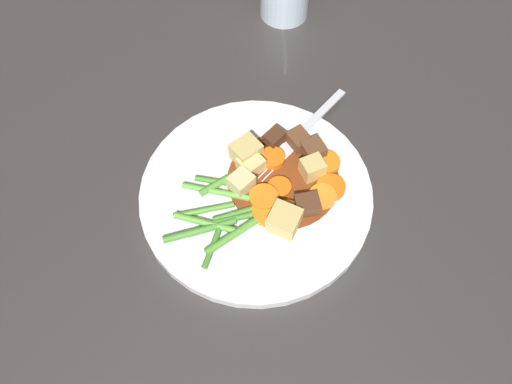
% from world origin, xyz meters
% --- Properties ---
extents(ground_plane, '(3.00, 3.00, 0.00)m').
position_xyz_m(ground_plane, '(0.00, 0.00, 0.00)').
color(ground_plane, '#383330').
extents(dinner_plate, '(0.28, 0.28, 0.01)m').
position_xyz_m(dinner_plate, '(0.00, 0.00, 0.01)').
color(dinner_plate, white).
rests_on(dinner_plate, ground_plane).
extents(stew_sauce, '(0.13, 0.13, 0.00)m').
position_xyz_m(stew_sauce, '(0.04, -0.01, 0.01)').
color(stew_sauce, brown).
rests_on(stew_sauce, dinner_plate).
extents(carrot_slice_0, '(0.05, 0.05, 0.01)m').
position_xyz_m(carrot_slice_0, '(0.07, -0.05, 0.02)').
color(carrot_slice_0, orange).
rests_on(carrot_slice_0, dinner_plate).
extents(carrot_slice_1, '(0.04, 0.04, 0.01)m').
position_xyz_m(carrot_slice_1, '(0.00, -0.02, 0.02)').
color(carrot_slice_1, orange).
rests_on(carrot_slice_1, dinner_plate).
extents(carrot_slice_2, '(0.05, 0.05, 0.01)m').
position_xyz_m(carrot_slice_2, '(-0.01, -0.03, 0.02)').
color(carrot_slice_2, orange).
rests_on(carrot_slice_2, dinner_plate).
extents(carrot_slice_3, '(0.04, 0.04, 0.01)m').
position_xyz_m(carrot_slice_3, '(0.06, -0.05, 0.02)').
color(carrot_slice_3, orange).
rests_on(carrot_slice_3, dinner_plate).
extents(carrot_slice_4, '(0.04, 0.04, 0.01)m').
position_xyz_m(carrot_slice_4, '(0.02, -0.01, 0.02)').
color(carrot_slice_4, orange).
rests_on(carrot_slice_4, dinner_plate).
extents(carrot_slice_5, '(0.03, 0.03, 0.01)m').
position_xyz_m(carrot_slice_5, '(0.01, -0.05, 0.02)').
color(carrot_slice_5, orange).
rests_on(carrot_slice_5, dinner_plate).
extents(carrot_slice_6, '(0.03, 0.03, 0.01)m').
position_xyz_m(carrot_slice_6, '(0.04, 0.02, 0.02)').
color(carrot_slice_6, orange).
rests_on(carrot_slice_6, dinner_plate).
extents(carrot_slice_7, '(0.05, 0.05, 0.01)m').
position_xyz_m(carrot_slice_7, '(0.09, -0.02, 0.02)').
color(carrot_slice_7, orange).
rests_on(carrot_slice_7, dinner_plate).
extents(potato_chunk_0, '(0.03, 0.03, 0.03)m').
position_xyz_m(potato_chunk_0, '(0.07, -0.02, 0.03)').
color(potato_chunk_0, '#DBBC6B').
rests_on(potato_chunk_0, dinner_plate).
extents(potato_chunk_1, '(0.03, 0.03, 0.03)m').
position_xyz_m(potato_chunk_1, '(0.02, 0.05, 0.03)').
color(potato_chunk_1, '#DBBC6B').
rests_on(potato_chunk_1, dinner_plate).
extents(potato_chunk_2, '(0.04, 0.04, 0.02)m').
position_xyz_m(potato_chunk_2, '(-0.00, -0.05, 0.03)').
color(potato_chunk_2, '#DBBC6B').
rests_on(potato_chunk_2, dinner_plate).
extents(potato_chunk_3, '(0.03, 0.03, 0.02)m').
position_xyz_m(potato_chunk_3, '(0.01, 0.03, 0.02)').
color(potato_chunk_3, '#E5CC7A').
rests_on(potato_chunk_3, dinner_plate).
extents(potato_chunk_4, '(0.03, 0.03, 0.02)m').
position_xyz_m(potato_chunk_4, '(-0.01, 0.02, 0.02)').
color(potato_chunk_4, '#EAD68C').
rests_on(potato_chunk_4, dinner_plate).
extents(meat_chunk_0, '(0.03, 0.03, 0.02)m').
position_xyz_m(meat_chunk_0, '(0.09, -0.00, 0.02)').
color(meat_chunk_0, brown).
rests_on(meat_chunk_0, dinner_plate).
extents(meat_chunk_1, '(0.02, 0.03, 0.02)m').
position_xyz_m(meat_chunk_1, '(0.08, 0.02, 0.02)').
color(meat_chunk_1, brown).
rests_on(meat_chunk_1, dinner_plate).
extents(meat_chunk_2, '(0.04, 0.03, 0.02)m').
position_xyz_m(meat_chunk_2, '(0.03, -0.05, 0.02)').
color(meat_chunk_2, '#56331E').
rests_on(meat_chunk_2, dinner_plate).
extents(meat_chunk_3, '(0.03, 0.02, 0.02)m').
position_xyz_m(meat_chunk_3, '(0.06, 0.04, 0.02)').
color(meat_chunk_3, '#4C2B19').
rests_on(meat_chunk_3, dinner_plate).
extents(green_bean_0, '(0.06, 0.03, 0.01)m').
position_xyz_m(green_bean_0, '(-0.10, -0.00, 0.02)').
color(green_bean_0, '#4C8E33').
rests_on(green_bean_0, dinner_plate).
extents(green_bean_1, '(0.07, 0.01, 0.01)m').
position_xyz_m(green_bean_1, '(-0.06, -0.03, 0.02)').
color(green_bean_1, '#599E38').
rests_on(green_bean_1, dinner_plate).
extents(green_bean_2, '(0.07, 0.03, 0.01)m').
position_xyz_m(green_bean_2, '(-0.03, -0.02, 0.02)').
color(green_bean_2, '#4C8E33').
rests_on(green_bean_2, dinner_plate).
extents(green_bean_3, '(0.06, 0.02, 0.01)m').
position_xyz_m(green_bean_3, '(-0.07, -0.01, 0.02)').
color(green_bean_3, '#4C8E33').
rests_on(green_bean_3, dinner_plate).
extents(green_bean_4, '(0.04, 0.05, 0.01)m').
position_xyz_m(green_bean_4, '(-0.03, 0.04, 0.02)').
color(green_bean_4, '#4C8E33').
rests_on(green_bean_4, dinner_plate).
extents(green_bean_5, '(0.06, 0.07, 0.01)m').
position_xyz_m(green_bean_5, '(-0.04, 0.03, 0.02)').
color(green_bean_5, '#66AD42').
rests_on(green_bean_5, dinner_plate).
extents(green_bean_6, '(0.05, 0.04, 0.01)m').
position_xyz_m(green_bean_6, '(-0.08, -0.03, 0.02)').
color(green_bean_6, '#4C8E33').
rests_on(green_bean_6, dinner_plate).
extents(green_bean_7, '(0.05, 0.06, 0.01)m').
position_xyz_m(green_bean_7, '(-0.07, 0.00, 0.02)').
color(green_bean_7, '#66AD42').
rests_on(green_bean_7, dinner_plate).
extents(green_bean_8, '(0.07, 0.01, 0.01)m').
position_xyz_m(green_bean_8, '(-0.02, 0.03, 0.02)').
color(green_bean_8, '#599E38').
rests_on(green_bean_8, dinner_plate).
extents(green_bean_9, '(0.07, 0.03, 0.01)m').
position_xyz_m(green_bean_9, '(-0.03, -0.01, 0.02)').
color(green_bean_9, '#4C8E33').
rests_on(green_bean_9, dinner_plate).
extents(green_bean_10, '(0.07, 0.03, 0.01)m').
position_xyz_m(green_bean_10, '(-0.06, 0.01, 0.02)').
color(green_bean_10, '#599E38').
rests_on(green_bean_10, dinner_plate).
extents(fork, '(0.17, 0.06, 0.00)m').
position_xyz_m(fork, '(0.09, 0.03, 0.01)').
color(fork, silver).
rests_on(fork, dinner_plate).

